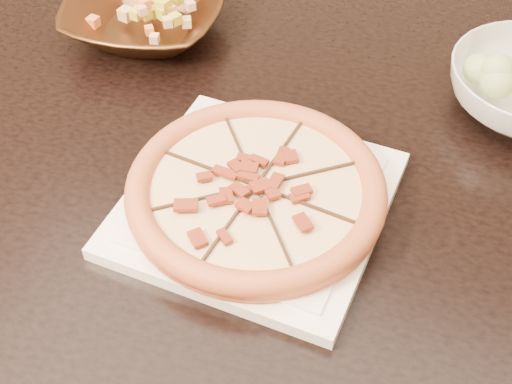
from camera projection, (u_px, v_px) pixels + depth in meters
dining_table at (218, 169)px, 1.05m from camera, size 1.61×1.11×0.75m
plate at (256, 203)px, 0.87m from camera, size 0.31×0.31×0.02m
pizza at (256, 190)px, 0.85m from camera, size 0.31×0.31×0.03m
bronze_bowl at (145, 16)px, 1.11m from camera, size 0.28×0.28×0.06m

